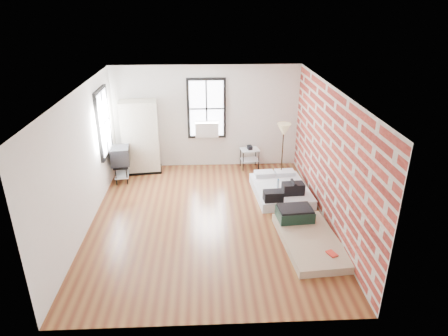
{
  "coord_description": "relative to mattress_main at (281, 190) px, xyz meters",
  "views": [
    {
      "loc": [
        -0.03,
        -7.46,
        4.47
      ],
      "look_at": [
        0.34,
        0.3,
        1.07
      ],
      "focal_mm": 32.0,
      "sensor_mm": 36.0,
      "label": 1
    }
  ],
  "objects": [
    {
      "name": "floor_lamp",
      "position": [
        0.14,
        0.76,
        1.18
      ],
      "size": [
        0.33,
        0.33,
        1.56
      ],
      "color": "black",
      "rests_on": "ground"
    },
    {
      "name": "side_table",
      "position": [
        -0.58,
        1.68,
        0.3
      ],
      "size": [
        0.55,
        0.47,
        0.66
      ],
      "rotation": [
        0.0,
        0.0,
        0.15
      ],
      "color": "black",
      "rests_on": "ground"
    },
    {
      "name": "mattress_main",
      "position": [
        0.0,
        0.0,
        0.0
      ],
      "size": [
        1.36,
        1.77,
        0.54
      ],
      "rotation": [
        0.0,
        0.0,
        0.07
      ],
      "color": "white",
      "rests_on": "ground"
    },
    {
      "name": "tv_stand",
      "position": [
        -3.96,
        1.03,
        0.5
      ],
      "size": [
        0.52,
        0.69,
        0.92
      ],
      "rotation": [
        0.0,
        0.0,
        0.13
      ],
      "color": "black",
      "rests_on": "ground"
    },
    {
      "name": "room_shell",
      "position": [
        -1.52,
        -0.68,
        1.59
      ],
      "size": [
        5.02,
        6.02,
        2.8
      ],
      "color": "silver",
      "rests_on": "ground"
    },
    {
      "name": "mattress_bare",
      "position": [
        0.16,
        -1.91,
        -0.02
      ],
      "size": [
        1.19,
        2.04,
        0.42
      ],
      "rotation": [
        0.0,
        0.0,
        0.08
      ],
      "color": "tan",
      "rests_on": "ground"
    },
    {
      "name": "wardrobe",
      "position": [
        -3.51,
        1.61,
        0.83
      ],
      "size": [
        1.04,
        0.67,
        1.96
      ],
      "rotation": [
        0.0,
        0.0,
        0.1
      ],
      "color": "black",
      "rests_on": "ground"
    },
    {
      "name": "ground",
      "position": [
        -1.75,
        -1.04,
        -0.15
      ],
      "size": [
        6.0,
        6.0,
        0.0
      ],
      "primitive_type": "plane",
      "color": "#582917",
      "rests_on": "ground"
    }
  ]
}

